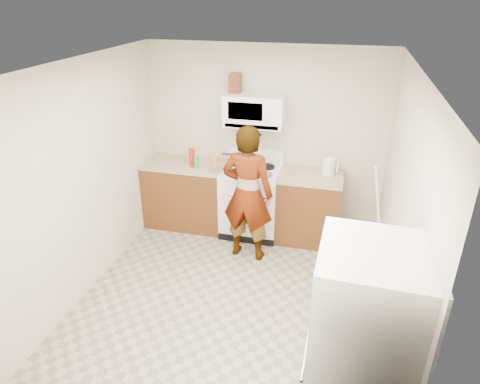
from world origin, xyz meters
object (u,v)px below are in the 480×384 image
(person, at_px, (248,194))
(fridge, at_px, (362,357))
(saucepan, at_px, (240,158))
(microwave, at_px, (255,110))
(gas_range, at_px, (251,200))
(kettle, at_px, (329,166))

(person, bearing_deg, fridge, 125.86)
(person, bearing_deg, saucepan, -64.24)
(person, bearing_deg, microwave, -78.17)
(gas_range, xyz_separation_m, saucepan, (-0.20, 0.17, 0.53))
(gas_range, bearing_deg, saucepan, 140.13)
(microwave, distance_m, person, 1.10)
(person, xyz_separation_m, fridge, (1.33, -2.24, -0.01))
(person, xyz_separation_m, saucepan, (-0.28, 0.76, 0.15))
(saucepan, bearing_deg, gas_range, -39.87)
(fridge, height_order, saucepan, fridge)
(saucepan, bearing_deg, microwave, -11.14)
(person, relative_size, saucepan, 7.56)
(gas_range, xyz_separation_m, kettle, (0.99, 0.11, 0.55))
(saucepan, bearing_deg, person, -69.49)
(microwave, height_order, kettle, microwave)
(fridge, bearing_deg, person, 122.45)
(microwave, bearing_deg, gas_range, -90.00)
(microwave, height_order, fridge, microwave)
(microwave, bearing_deg, person, -83.42)
(person, distance_m, kettle, 1.16)
(person, relative_size, kettle, 8.59)
(kettle, bearing_deg, saucepan, 174.68)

